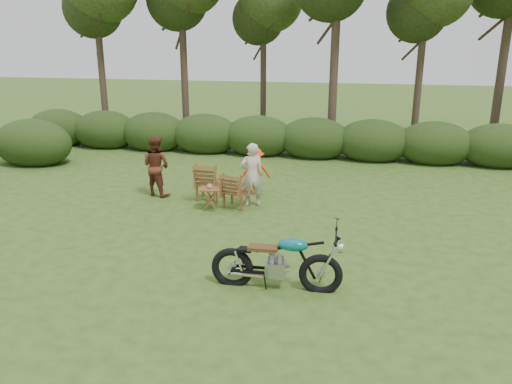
% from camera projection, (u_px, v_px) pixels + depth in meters
% --- Properties ---
extents(ground, '(80.00, 80.00, 0.00)m').
position_uv_depth(ground, '(262.00, 264.00, 9.21)').
color(ground, '#2E4517').
rests_on(ground, ground).
extents(tree_line, '(22.52, 11.62, 8.14)m').
position_uv_depth(tree_line, '(335.00, 44.00, 17.07)').
color(tree_line, '#3A2B20').
rests_on(tree_line, ground).
extents(motorcycle, '(2.11, 0.88, 1.18)m').
position_uv_depth(motorcycle, '(276.00, 287.00, 8.36)').
color(motorcycle, '#0DA6AB').
rests_on(motorcycle, ground).
extents(lawn_chair_right, '(0.73, 0.73, 0.88)m').
position_uv_depth(lawn_chair_right, '(237.00, 207.00, 12.35)').
color(lawn_chair_right, brown).
rests_on(lawn_chair_right, ground).
extents(lawn_chair_left, '(0.68, 0.68, 0.98)m').
position_uv_depth(lawn_chair_left, '(210.00, 199.00, 12.95)').
color(lawn_chair_left, brown).
rests_on(lawn_chair_left, ground).
extents(side_table, '(0.59, 0.52, 0.53)m').
position_uv_depth(side_table, '(211.00, 199.00, 12.11)').
color(side_table, brown).
rests_on(side_table, ground).
extents(cup, '(0.12, 0.12, 0.10)m').
position_uv_depth(cup, '(210.00, 186.00, 12.04)').
color(cup, beige).
rests_on(cup, side_table).
extents(adult_a, '(0.69, 0.59, 1.59)m').
position_uv_depth(adult_a, '(252.00, 206.00, 12.45)').
color(adult_a, beige).
rests_on(adult_a, ground).
extents(adult_b, '(0.91, 0.79, 1.59)m').
position_uv_depth(adult_b, '(158.00, 195.00, 13.30)').
color(adult_b, '#5A2919').
rests_on(adult_b, ground).
extents(child, '(0.91, 0.70, 1.24)m').
position_uv_depth(child, '(256.00, 193.00, 13.45)').
color(child, '#EC4816').
rests_on(child, ground).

